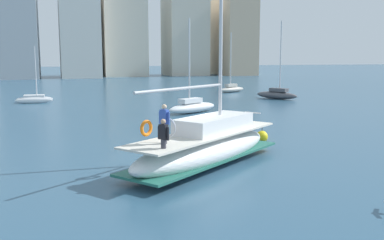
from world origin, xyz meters
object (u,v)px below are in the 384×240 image
moored_sloop_near (232,88)px  moored_cutter_right (34,98)px  main_sailboat (206,145)px  moored_ketch_distant (277,94)px  mooring_buoy (262,137)px  moored_cutter_left (192,106)px

moored_sloop_near → moored_cutter_right: (-25.42, -6.08, -0.06)m
main_sailboat → moored_ketch_distant: bearing=55.6°
main_sailboat → mooring_buoy: (5.12, 4.57, -0.70)m
moored_cutter_right → mooring_buoy: bearing=-62.6°
moored_ketch_distant → mooring_buoy: (-13.03, -21.96, -0.39)m
mooring_buoy → moored_cutter_right: bearing=117.4°
moored_sloop_near → moored_ketch_distant: size_ratio=0.91×
main_sailboat → moored_cutter_right: (-8.50, 30.81, -0.42)m
moored_cutter_right → mooring_buoy: size_ratio=6.30×
moored_cutter_right → mooring_buoy: moored_cutter_right is taller
moored_sloop_near → main_sailboat: bearing=-114.6°
moored_cutter_left → moored_cutter_right: (-13.49, 13.22, -0.11)m
moored_cutter_left → mooring_buoy: (0.13, -13.03, -0.38)m
moored_cutter_right → moored_ketch_distant: 26.99m
main_sailboat → moored_ketch_distant: size_ratio=1.44×
moored_ketch_distant → moored_cutter_right: bearing=170.9°
moored_sloop_near → moored_cutter_left: size_ratio=1.00×
main_sailboat → mooring_buoy: size_ratio=13.44×
moored_cutter_right → main_sailboat: bearing=-74.6°
moored_cutter_right → mooring_buoy: 29.57m
moored_sloop_near → mooring_buoy: size_ratio=8.53×
main_sailboat → moored_sloop_near: bearing=65.4°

